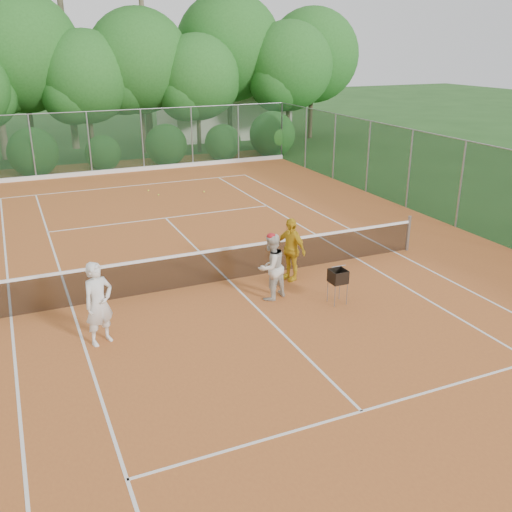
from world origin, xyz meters
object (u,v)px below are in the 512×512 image
Objects in this scene: player_yellow at (291,249)px; ball_hopper at (338,277)px; player_white at (99,304)px; player_center_grp at (271,267)px.

player_yellow is 1.88m from ball_hopper.
player_white is 5.50m from player_yellow.
player_white is at bearing 167.21° from ball_hopper.
ball_hopper is (1.37, -0.92, -0.16)m from player_center_grp.
player_white is 2.09× the size of ball_hopper.
player_white is 4.32m from player_center_grp.
player_center_grp is 1.00× the size of player_yellow.
player_yellow is at bearing 91.71° from ball_hopper.
player_white is at bearing -172.26° from player_center_grp.
player_white reaches higher than player_center_grp.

